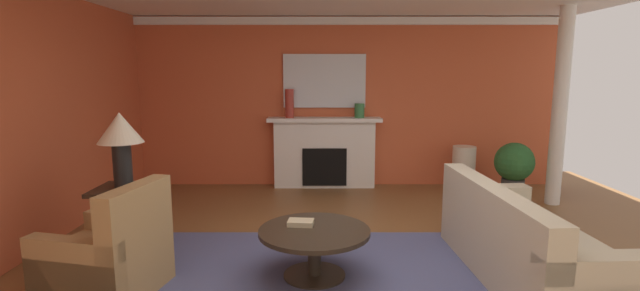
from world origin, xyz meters
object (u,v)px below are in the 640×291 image
Objects in this scene: vase_mantel_left at (287,104)px; fireplace at (322,154)px; armchair_near_window at (107,260)px; sofa at (522,247)px; coffee_table at (312,242)px; mantel_mirror at (322,81)px; table_lamp at (118,135)px; side_table at (124,216)px; vase_tall_corner at (461,169)px; vase_mantel_right at (357,111)px; potted_plant at (512,166)px.

fireplace is at bearing 5.11° from vase_mantel_left.
fireplace is 1.88× the size of armchair_near_window.
sofa is 1.86m from coffee_table.
mantel_mirror is 1.75× the size of table_lamp.
side_table is 0.98× the size of vase_tall_corner.
side_table is 0.82m from table_lamp.
vase_mantel_right is (2.36, 3.57, 0.93)m from armchair_near_window.
vase_mantel_right is 2.42m from potted_plant.
sofa is 9.54× the size of vase_mantel_right.
armchair_near_window is 1.15× the size of potted_plant.
vase_mantel_left reaches higher than vase_mantel_right.
armchair_near_window is at bearing -147.50° from potted_plant.
vase_mantel_left is at bearing -162.82° from mantel_mirror.
vase_mantel_left is at bearing 174.71° from vase_tall_corner.
armchair_near_window reaches higher than potted_plant.
armchair_near_window reaches higher than vase_tall_corner.
table_lamp is at bearing -118.49° from vase_mantel_left.
armchair_near_window is at bearing -75.92° from side_table.
table_lamp reaches higher than vase_tall_corner.
table_lamp is at bearing -133.44° from vase_mantel_right.
mantel_mirror is 1.31× the size of coffee_table.
coffee_table is 4.45× the size of vase_mantel_right.
vase_mantel_right is (-1.19, 3.29, 0.94)m from sofa.
sofa is at bearing -62.46° from fireplace.
fireplace is at bearing 87.89° from coffee_table.
sofa is 2.24× the size of armchair_near_window.
vase_mantel_left is at bearing 70.50° from armchair_near_window.
table_lamp is (-3.77, 0.57, 0.93)m from sofa.
armchair_near_window is 1.36× the size of side_table.
fireplace is at bearing 165.48° from potted_plant.
armchair_near_window is (-1.81, -3.74, -1.39)m from mantel_mirror.
potted_plant is (1.01, 2.63, 0.19)m from sofa.
armchair_near_window is 4.26× the size of vase_mantel_right.
vase_mantel_left is 0.54× the size of potted_plant.
mantel_mirror reaches higher than armchair_near_window.
side_table is 1.56× the size of vase_mantel_left.
armchair_near_window is (-1.81, -3.62, -0.23)m from fireplace.
mantel_mirror reaches higher than vase_tall_corner.
sofa is (1.74, -3.46, -1.40)m from mantel_mirror.
vase_tall_corner is at bearing 30.61° from table_lamp.
armchair_near_window reaches higher than sofa.
vase_tall_corner is at bearing -5.29° from vase_mantel_left.
potted_plant is (2.75, -0.83, -1.21)m from mantel_mirror.
vase_mantel_left is at bearing 180.00° from vase_mantel_right.
side_table is at bearing -156.69° from potted_plant.
sofa is 3.62m from vase_mantel_right.
table_lamp reaches higher than armchair_near_window.
table_lamp is at bearing -149.39° from vase_tall_corner.
side_table is (-1.91, 0.53, 0.06)m from coffee_table.
vase_mantel_right is at bearing -5.11° from fireplace.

